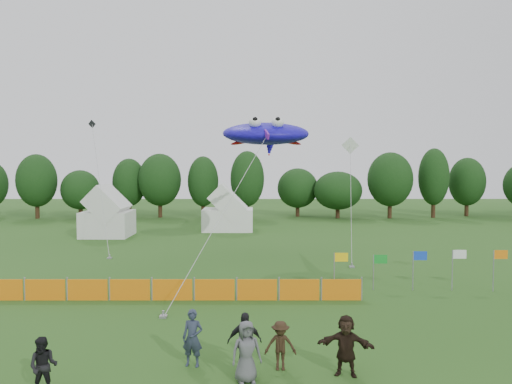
{
  "coord_description": "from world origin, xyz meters",
  "views": [
    {
      "loc": [
        -0.03,
        -15.79,
        6.34
      ],
      "look_at": [
        0.0,
        6.0,
        5.2
      ],
      "focal_mm": 35.0,
      "sensor_mm": 36.0,
      "label": 1
    }
  ],
  "objects_px": {
    "tent_left": "(108,215)",
    "spectator_f": "(346,345)",
    "spectator_a": "(193,338)",
    "barrier_fence": "(172,290)",
    "tent_right": "(228,213)",
    "spectator_c": "(280,345)",
    "spectator_e": "(246,352)",
    "spectator_d": "(244,342)",
    "stingray_kite": "(266,134)",
    "spectator_b": "(43,366)"
  },
  "relations": [
    {
      "from": "tent_left",
      "to": "spectator_f",
      "type": "relative_size",
      "value": 2.3
    },
    {
      "from": "barrier_fence",
      "to": "spectator_d",
      "type": "height_order",
      "value": "spectator_d"
    },
    {
      "from": "spectator_e",
      "to": "spectator_a",
      "type": "bearing_deg",
      "value": 130.25
    },
    {
      "from": "barrier_fence",
      "to": "spectator_c",
      "type": "relative_size",
      "value": 11.67
    },
    {
      "from": "spectator_e",
      "to": "barrier_fence",
      "type": "bearing_deg",
      "value": 97.0
    },
    {
      "from": "spectator_c",
      "to": "spectator_e",
      "type": "relative_size",
      "value": 0.84
    },
    {
      "from": "spectator_d",
      "to": "stingray_kite",
      "type": "height_order",
      "value": "stingray_kite"
    },
    {
      "from": "tent_left",
      "to": "spectator_c",
      "type": "height_order",
      "value": "tent_left"
    },
    {
      "from": "spectator_d",
      "to": "spectator_e",
      "type": "distance_m",
      "value": 0.81
    },
    {
      "from": "spectator_b",
      "to": "barrier_fence",
      "type": "bearing_deg",
      "value": 74.19
    },
    {
      "from": "barrier_fence",
      "to": "spectator_b",
      "type": "relative_size",
      "value": 10.97
    },
    {
      "from": "spectator_b",
      "to": "spectator_e",
      "type": "bearing_deg",
      "value": 3.94
    },
    {
      "from": "tent_right",
      "to": "spectator_c",
      "type": "distance_m",
      "value": 33.8
    },
    {
      "from": "tent_left",
      "to": "spectator_d",
      "type": "relative_size",
      "value": 2.3
    },
    {
      "from": "tent_right",
      "to": "spectator_f",
      "type": "distance_m",
      "value": 34.46
    },
    {
      "from": "spectator_d",
      "to": "spectator_a",
      "type": "bearing_deg",
      "value": 157.45
    },
    {
      "from": "tent_left",
      "to": "barrier_fence",
      "type": "bearing_deg",
      "value": -66.41
    },
    {
      "from": "spectator_e",
      "to": "spectator_f",
      "type": "bearing_deg",
      "value": -6.26
    },
    {
      "from": "barrier_fence",
      "to": "stingray_kite",
      "type": "distance_m",
      "value": 14.76
    },
    {
      "from": "tent_right",
      "to": "spectator_f",
      "type": "relative_size",
      "value": 2.7
    },
    {
      "from": "barrier_fence",
      "to": "spectator_a",
      "type": "relative_size",
      "value": 9.91
    },
    {
      "from": "spectator_a",
      "to": "spectator_e",
      "type": "distance_m",
      "value": 2.09
    },
    {
      "from": "spectator_a",
      "to": "spectator_f",
      "type": "distance_m",
      "value": 4.78
    },
    {
      "from": "tent_right",
      "to": "spectator_e",
      "type": "relative_size",
      "value": 2.72
    },
    {
      "from": "spectator_a",
      "to": "spectator_b",
      "type": "height_order",
      "value": "spectator_a"
    },
    {
      "from": "barrier_fence",
      "to": "spectator_b",
      "type": "distance_m",
      "value": 9.95
    },
    {
      "from": "spectator_a",
      "to": "spectator_b",
      "type": "relative_size",
      "value": 1.11
    },
    {
      "from": "tent_right",
      "to": "stingray_kite",
      "type": "xyz_separation_m",
      "value": [
        3.45,
        -14.12,
        6.77
      ]
    },
    {
      "from": "tent_right",
      "to": "stingray_kite",
      "type": "bearing_deg",
      "value": -76.27
    },
    {
      "from": "spectator_a",
      "to": "tent_right",
      "type": "bearing_deg",
      "value": 101.1
    },
    {
      "from": "spectator_a",
      "to": "spectator_f",
      "type": "relative_size",
      "value": 0.98
    },
    {
      "from": "tent_right",
      "to": "spectator_d",
      "type": "height_order",
      "value": "tent_right"
    },
    {
      "from": "tent_right",
      "to": "spectator_d",
      "type": "bearing_deg",
      "value": -86.01
    },
    {
      "from": "tent_right",
      "to": "spectator_b",
      "type": "distance_m",
      "value": 35.49
    },
    {
      "from": "spectator_e",
      "to": "stingray_kite",
      "type": "distance_m",
      "value": 21.78
    },
    {
      "from": "spectator_d",
      "to": "tent_right",
      "type": "bearing_deg",
      "value": 84.17
    },
    {
      "from": "spectator_c",
      "to": "stingray_kite",
      "type": "xyz_separation_m",
      "value": [
        -0.02,
        19.49,
        7.76
      ]
    },
    {
      "from": "spectator_a",
      "to": "spectator_f",
      "type": "height_order",
      "value": "spectator_f"
    },
    {
      "from": "spectator_d",
      "to": "spectator_c",
      "type": "bearing_deg",
      "value": -5.68
    },
    {
      "from": "barrier_fence",
      "to": "stingray_kite",
      "type": "height_order",
      "value": "stingray_kite"
    },
    {
      "from": "tent_right",
      "to": "spectator_a",
      "type": "xyz_separation_m",
      "value": [
        0.7,
        -33.32,
        -0.86
      ]
    },
    {
      "from": "spectator_d",
      "to": "spectator_f",
      "type": "height_order",
      "value": "spectator_f"
    },
    {
      "from": "spectator_c",
      "to": "spectator_e",
      "type": "bearing_deg",
      "value": -137.64
    },
    {
      "from": "spectator_b",
      "to": "stingray_kite",
      "type": "height_order",
      "value": "stingray_kite"
    },
    {
      "from": "barrier_fence",
      "to": "stingray_kite",
      "type": "relative_size",
      "value": 0.82
    },
    {
      "from": "spectator_c",
      "to": "spectator_f",
      "type": "distance_m",
      "value": 2.01
    },
    {
      "from": "tent_right",
      "to": "spectator_a",
      "type": "distance_m",
      "value": 33.33
    },
    {
      "from": "spectator_f",
      "to": "stingray_kite",
      "type": "relative_size",
      "value": 0.08
    },
    {
      "from": "spectator_e",
      "to": "tent_right",
      "type": "bearing_deg",
      "value": 78.69
    },
    {
      "from": "spectator_c",
      "to": "spectator_e",
      "type": "distance_m",
      "value": 1.38
    }
  ]
}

